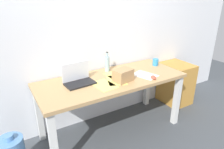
{
  "coord_description": "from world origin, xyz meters",
  "views": [
    {
      "loc": [
        -1.16,
        -1.93,
        1.72
      ],
      "look_at": [
        0.0,
        0.0,
        0.81
      ],
      "focal_mm": 32.43,
      "sensor_mm": 36.0,
      "label": 1
    }
  ],
  "objects_px": {
    "computer_mouse": "(153,77)",
    "cardboard_box": "(123,75)",
    "laptop_left": "(78,79)",
    "coffee_mug": "(155,62)",
    "desk": "(112,86)",
    "filing_cabinet": "(176,83)",
    "beer_bottle": "(107,64)"
  },
  "relations": [
    {
      "from": "computer_mouse",
      "to": "cardboard_box",
      "type": "relative_size",
      "value": 0.46
    },
    {
      "from": "desk",
      "to": "filing_cabinet",
      "type": "xyz_separation_m",
      "value": [
        1.31,
        0.14,
        -0.32
      ]
    },
    {
      "from": "desk",
      "to": "filing_cabinet",
      "type": "relative_size",
      "value": 2.71
    },
    {
      "from": "beer_bottle",
      "to": "cardboard_box",
      "type": "xyz_separation_m",
      "value": [
        -0.0,
        -0.37,
        -0.03
      ]
    },
    {
      "from": "laptop_left",
      "to": "beer_bottle",
      "type": "relative_size",
      "value": 1.31
    },
    {
      "from": "filing_cabinet",
      "to": "coffee_mug",
      "type": "bearing_deg",
      "value": -174.87
    },
    {
      "from": "laptop_left",
      "to": "coffee_mug",
      "type": "xyz_separation_m",
      "value": [
        1.17,
        0.01,
        -0.01
      ]
    },
    {
      "from": "beer_bottle",
      "to": "cardboard_box",
      "type": "height_order",
      "value": "beer_bottle"
    },
    {
      "from": "laptop_left",
      "to": "beer_bottle",
      "type": "bearing_deg",
      "value": 19.21
    },
    {
      "from": "desk",
      "to": "filing_cabinet",
      "type": "distance_m",
      "value": 1.35
    },
    {
      "from": "laptop_left",
      "to": "filing_cabinet",
      "type": "height_order",
      "value": "laptop_left"
    },
    {
      "from": "desk",
      "to": "cardboard_box",
      "type": "xyz_separation_m",
      "value": [
        0.07,
        -0.13,
        0.17
      ]
    },
    {
      "from": "cardboard_box",
      "to": "filing_cabinet",
      "type": "relative_size",
      "value": 0.33
    },
    {
      "from": "computer_mouse",
      "to": "beer_bottle",
      "type": "bearing_deg",
      "value": 147.99
    },
    {
      "from": "laptop_left",
      "to": "coffee_mug",
      "type": "bearing_deg",
      "value": 0.68
    },
    {
      "from": "cardboard_box",
      "to": "coffee_mug",
      "type": "xyz_separation_m",
      "value": [
        0.7,
        0.22,
        -0.02
      ]
    },
    {
      "from": "computer_mouse",
      "to": "coffee_mug",
      "type": "xyz_separation_m",
      "value": [
        0.35,
        0.35,
        0.03
      ]
    },
    {
      "from": "laptop_left",
      "to": "cardboard_box",
      "type": "relative_size",
      "value": 1.57
    },
    {
      "from": "laptop_left",
      "to": "beer_bottle",
      "type": "xyz_separation_m",
      "value": [
        0.47,
        0.16,
        0.05
      ]
    },
    {
      "from": "cardboard_box",
      "to": "coffee_mug",
      "type": "bearing_deg",
      "value": 17.54
    },
    {
      "from": "desk",
      "to": "filing_cabinet",
      "type": "bearing_deg",
      "value": 5.94
    },
    {
      "from": "desk",
      "to": "computer_mouse",
      "type": "height_order",
      "value": "computer_mouse"
    },
    {
      "from": "desk",
      "to": "cardboard_box",
      "type": "height_order",
      "value": "cardboard_box"
    },
    {
      "from": "coffee_mug",
      "to": "filing_cabinet",
      "type": "bearing_deg",
      "value": 5.13
    },
    {
      "from": "desk",
      "to": "coffee_mug",
      "type": "distance_m",
      "value": 0.79
    },
    {
      "from": "filing_cabinet",
      "to": "desk",
      "type": "bearing_deg",
      "value": -174.06
    },
    {
      "from": "desk",
      "to": "laptop_left",
      "type": "height_order",
      "value": "laptop_left"
    },
    {
      "from": "desk",
      "to": "beer_bottle",
      "type": "bearing_deg",
      "value": 73.52
    },
    {
      "from": "desk",
      "to": "computer_mouse",
      "type": "bearing_deg",
      "value": -32.04
    },
    {
      "from": "cardboard_box",
      "to": "coffee_mug",
      "type": "distance_m",
      "value": 0.74
    },
    {
      "from": "laptop_left",
      "to": "desk",
      "type": "bearing_deg",
      "value": -10.51
    },
    {
      "from": "laptop_left",
      "to": "coffee_mug",
      "type": "relative_size",
      "value": 3.62
    }
  ]
}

